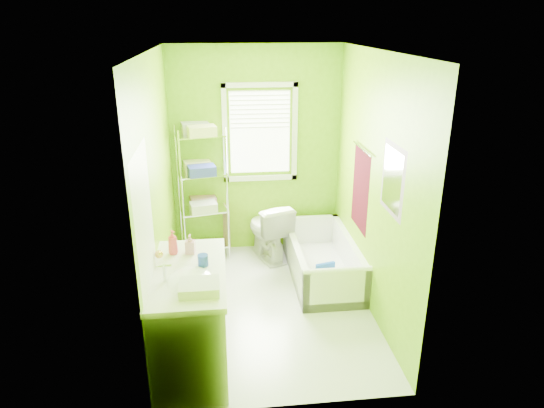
{
  "coord_description": "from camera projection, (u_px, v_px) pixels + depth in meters",
  "views": [
    {
      "loc": [
        -0.46,
        -4.42,
        2.87
      ],
      "look_at": [
        0.07,
        0.25,
        1.06
      ],
      "focal_mm": 32.0,
      "sensor_mm": 36.0,
      "label": 1
    }
  ],
  "objects": [
    {
      "name": "window",
      "position": [
        260.0,
        128.0,
        5.93
      ],
      "size": [
        0.92,
        0.05,
        1.22
      ],
      "color": "white",
      "rests_on": "ground"
    },
    {
      "name": "toilet",
      "position": [
        268.0,
        230.0,
        6.09
      ],
      "size": [
        0.63,
        0.84,
        0.76
      ],
      "primitive_type": "imported",
      "rotation": [
        0.0,
        0.0,
        3.46
      ],
      "color": "white",
      "rests_on": "ground"
    },
    {
      "name": "door",
      "position": [
        150.0,
        273.0,
        3.79
      ],
      "size": [
        0.09,
        0.8,
        2.0
      ],
      "color": "white",
      "rests_on": "ground"
    },
    {
      "name": "room_envelope",
      "position": [
        268.0,
        166.0,
        4.63
      ],
      "size": [
        2.14,
        2.94,
        2.62
      ],
      "color": "#69A107",
      "rests_on": "ground"
    },
    {
      "name": "vanity",
      "position": [
        191.0,
        315.0,
        4.17
      ],
      "size": [
        0.62,
        1.21,
        1.13
      ],
      "color": "silver",
      "rests_on": "ground"
    },
    {
      "name": "wire_shelf_unit",
      "position": [
        203.0,
        178.0,
        5.9
      ],
      "size": [
        0.63,
        0.52,
        1.71
      ],
      "color": "silver",
      "rests_on": "ground"
    },
    {
      "name": "bathtub",
      "position": [
        322.0,
        265.0,
        5.69
      ],
      "size": [
        0.72,
        1.54,
        0.5
      ],
      "color": "white",
      "rests_on": "ground"
    },
    {
      "name": "right_wall_decor",
      "position": [
        372.0,
        185.0,
        4.8
      ],
      "size": [
        0.04,
        1.48,
        1.17
      ],
      "color": "#410710",
      "rests_on": "ground"
    },
    {
      "name": "ground",
      "position": [
        268.0,
        305.0,
        5.18
      ],
      "size": [
        2.9,
        2.9,
        0.0
      ],
      "primitive_type": "plane",
      "color": "silver",
      "rests_on": "ground"
    }
  ]
}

